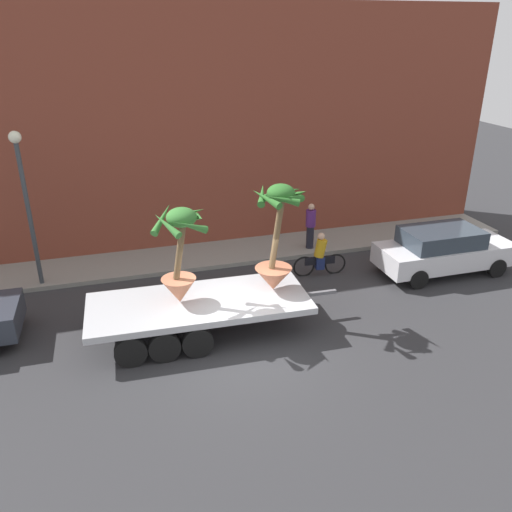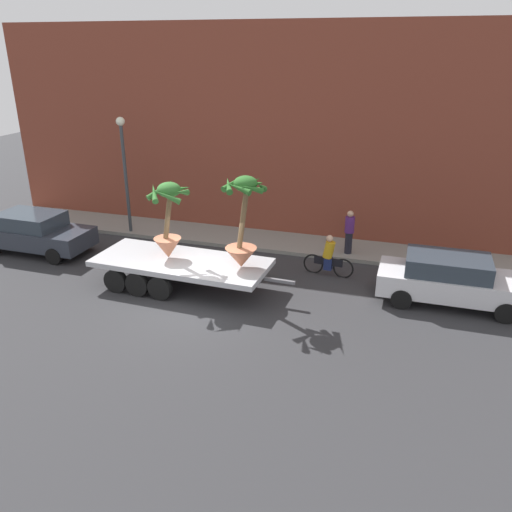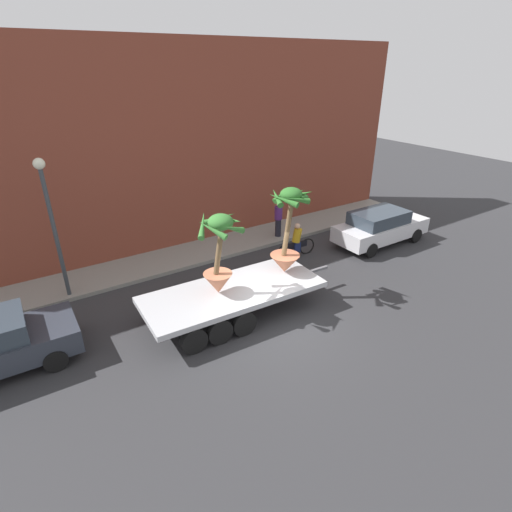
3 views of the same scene
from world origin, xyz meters
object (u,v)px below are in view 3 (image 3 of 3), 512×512
at_px(potted_palm_middle, 219,257).
at_px(cyclist, 297,242).
at_px(parked_car, 380,226).
at_px(pedestrian_near_gate, 278,218).
at_px(flatbed_trailer, 226,297).
at_px(potted_palm_rear, 287,236).
at_px(street_lamp, 50,212).

relative_size(potted_palm_middle, cyclist, 1.42).
height_order(parked_car, pedestrian_near_gate, pedestrian_near_gate).
bearing_deg(flatbed_trailer, cyclist, 26.67).
relative_size(potted_palm_middle, pedestrian_near_gate, 1.52).
bearing_deg(potted_palm_rear, parked_car, 12.13).
xyz_separation_m(flatbed_trailer, potted_palm_rear, (2.42, 0.03, 1.57)).
height_order(potted_palm_rear, street_lamp, street_lamp).
xyz_separation_m(potted_palm_middle, street_lamp, (-3.94, 4.05, 1.00)).
distance_m(potted_palm_rear, parked_car, 6.75).
relative_size(flatbed_trailer, cyclist, 3.77).
bearing_deg(potted_palm_rear, flatbed_trailer, -179.24).
distance_m(potted_palm_rear, cyclist, 3.76).
bearing_deg(cyclist, pedestrian_near_gate, 77.47).
distance_m(parked_car, pedestrian_near_gate, 4.67).
xyz_separation_m(cyclist, parked_car, (4.05, -1.00, 0.16)).
bearing_deg(cyclist, potted_palm_middle, -154.68).
distance_m(potted_palm_middle, street_lamp, 5.74).
xyz_separation_m(pedestrian_near_gate, street_lamp, (-9.35, -0.25, 2.19)).
bearing_deg(parked_car, cyclist, 166.17).
bearing_deg(pedestrian_near_gate, flatbed_trailer, -140.22).
bearing_deg(potted_palm_rear, cyclist, 45.01).
xyz_separation_m(potted_palm_middle, parked_car, (9.03, 1.36, -1.41)).
relative_size(cyclist, street_lamp, 0.38).
bearing_deg(cyclist, potted_palm_rear, -134.99).
distance_m(potted_palm_middle, parked_car, 9.24).
bearing_deg(street_lamp, potted_palm_rear, -31.98).
bearing_deg(pedestrian_near_gate, parked_car, -39.14).
bearing_deg(street_lamp, potted_palm_middle, -45.80).
relative_size(potted_palm_middle, parked_car, 0.57).
xyz_separation_m(cyclist, pedestrian_near_gate, (0.43, 1.95, 0.37)).
xyz_separation_m(parked_car, pedestrian_near_gate, (-3.62, 2.95, 0.21)).
relative_size(potted_palm_rear, cyclist, 1.64).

